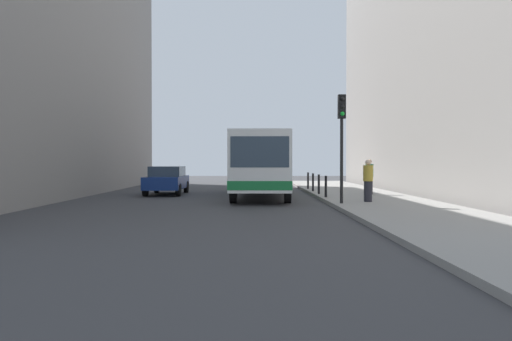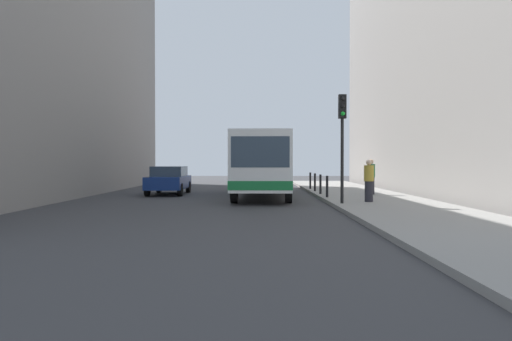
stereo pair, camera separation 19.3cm
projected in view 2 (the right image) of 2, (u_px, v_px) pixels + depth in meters
The scene contains 14 objects.
ground_plane at pixel (248, 202), 21.78m from camera, with size 80.00×80.00×0.00m, color #38383A.
sidewalk at pixel (373, 200), 21.79m from camera, with size 4.40×40.00×0.15m, color gray.
building_left at pixel (21, 18), 25.60m from camera, with size 7.00×32.00×17.97m, color gray.
building_right at pixel (476, 27), 25.66m from camera, with size 7.00×32.00×17.05m, color gray.
bus at pixel (262, 162), 25.06m from camera, with size 2.92×11.11×3.00m.
car_beside_bus at pixel (168, 180), 26.74m from camera, with size 1.87×4.40×1.48m.
car_behind_bus at pixel (262, 175), 35.63m from camera, with size 1.96×4.45×1.48m.
traffic_light at pixel (341, 128), 19.08m from camera, with size 0.28×0.33×4.10m.
bollard_near at pixel (326, 186), 22.44m from camera, with size 0.11×0.11×0.95m, color black.
bollard_mid at pixel (319, 184), 24.76m from camera, with size 0.11×0.11×0.95m, color black.
bollard_far at pixel (314, 182), 27.08m from camera, with size 0.11×0.11×0.95m, color black.
bollard_farthest at pixel (309, 181), 29.40m from camera, with size 0.11×0.11×0.95m, color black.
pedestrian_near_signal at pixel (368, 181), 19.88m from camera, with size 0.38×0.38×1.65m.
pedestrian_mid_sidewalk at pixel (370, 177), 24.37m from camera, with size 0.38×0.38×1.69m.
Camera 2 is at (0.30, -21.76, 1.72)m, focal length 35.60 mm.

